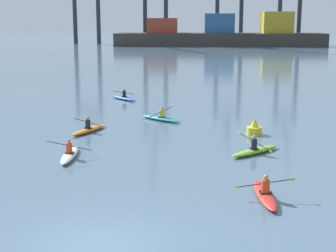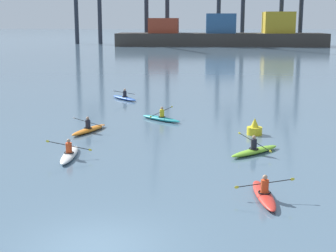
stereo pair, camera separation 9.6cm
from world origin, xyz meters
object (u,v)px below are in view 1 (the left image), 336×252
object	(u,v)px
channel_buoy	(254,129)
kayak_teal	(161,118)
kayak_white	(70,154)
kayak_red	(265,194)
container_barge	(221,35)
kayak_blue	(124,98)
kayak_orange	(89,129)
kayak_lime	(255,150)

from	to	relation	value
channel_buoy	kayak_teal	bearing A→B (deg)	146.11
kayak_white	kayak_red	distance (m)	10.26
container_barge	kayak_teal	bearing A→B (deg)	-94.62
container_barge	kayak_white	size ratio (longest dim) A/B	16.09
kayak_blue	channel_buoy	bearing A→B (deg)	-53.14
kayak_orange	kayak_white	distance (m)	5.80
container_barge	kayak_white	xyz separation A→B (m)	(-12.20, -113.96, -2.75)
channel_buoy	kayak_red	distance (m)	11.00
channel_buoy	kayak_white	world-z (taller)	channel_buoy
kayak_lime	kayak_teal	xyz separation A→B (m)	(-5.38, 8.29, 0.00)
kayak_red	kayak_blue	xyz separation A→B (m)	(-8.86, 23.83, 0.00)
kayak_orange	kayak_red	world-z (taller)	same
kayak_white	kayak_blue	distance (m)	18.56
kayak_lime	kayak_red	size ratio (longest dim) A/B	0.84
kayak_lime	kayak_teal	size ratio (longest dim) A/B	0.95
channel_buoy	kayak_lime	size ratio (longest dim) A/B	0.35
kayak_red	kayak_blue	bearing A→B (deg)	110.39
container_barge	kayak_lime	size ratio (longest dim) A/B	19.24
container_barge	kayak_lime	xyz separation A→B (m)	(-3.06, -112.65, -2.75)
kayak_lime	kayak_blue	world-z (taller)	kayak_lime
kayak_red	kayak_blue	distance (m)	25.42
kayak_white	kayak_orange	bearing A→B (deg)	92.99
kayak_orange	kayak_teal	size ratio (longest dim) A/B	1.12
kayak_blue	kayak_orange	bearing A→B (deg)	-91.10
container_barge	channel_buoy	size ratio (longest dim) A/B	55.20
container_barge	kayak_white	distance (m)	114.64
kayak_teal	kayak_orange	bearing A→B (deg)	-136.84
kayak_orange	kayak_teal	world-z (taller)	same
container_barge	kayak_white	bearing A→B (deg)	-96.11
kayak_red	kayak_white	bearing A→B (deg)	149.07
kayak_red	container_barge	bearing A→B (deg)	88.37
channel_buoy	kayak_lime	xyz separation A→B (m)	(-0.44, -4.39, -0.19)
channel_buoy	container_barge	bearing A→B (deg)	88.61
kayak_lime	kayak_orange	xyz separation A→B (m)	(-9.45, 4.48, 0.00)
kayak_teal	kayak_red	bearing A→B (deg)	-71.31
kayak_white	kayak_blue	size ratio (longest dim) A/B	1.16
channel_buoy	kayak_white	bearing A→B (deg)	-149.27
kayak_lime	kayak_orange	world-z (taller)	kayak_lime
kayak_orange	kayak_white	xyz separation A→B (m)	(0.30, -5.79, 0.00)
container_barge	channel_buoy	world-z (taller)	container_barge
container_barge	channel_buoy	xyz separation A→B (m)	(-2.62, -108.26, -2.56)
container_barge	kayak_red	world-z (taller)	container_barge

